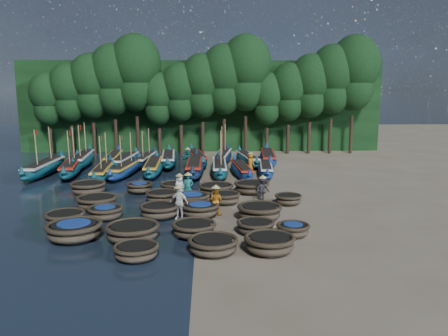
{
  "coord_description": "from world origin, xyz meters",
  "views": [
    {
      "loc": [
        0.54,
        -26.63,
        6.78
      ],
      "look_at": [
        1.76,
        4.06,
        1.3
      ],
      "focal_mm": 35.0,
      "sensor_mm": 36.0,
      "label": 1
    }
  ],
  "objects_px": {
    "coracle_13": "(200,209)",
    "long_boat_2": "(103,172)",
    "coracle_5": "(74,230)",
    "long_boat_1": "(71,167)",
    "coracle_3": "(213,245)",
    "long_boat_7": "(241,170)",
    "coracle_18": "(225,198)",
    "fisherman_2": "(216,200)",
    "coracle_4": "(270,243)",
    "long_boat_10": "(114,158)",
    "coracle_23": "(216,189)",
    "long_boat_3": "(126,169)",
    "coracle_15": "(97,202)",
    "coracle_24": "(252,187)",
    "coracle_9": "(293,229)",
    "coracle_12": "(159,210)",
    "long_boat_0": "(44,168)",
    "long_boat_14": "(197,158)",
    "fisherman_6": "(250,162)",
    "coracle_8": "(255,226)",
    "long_boat_8": "(266,169)",
    "coracle_16": "(162,196)",
    "coracle_17": "(192,199)",
    "coracle_20": "(88,188)",
    "long_boat_9": "(83,159)",
    "long_boat_12": "(146,159)",
    "fisherman_0": "(180,186)",
    "coracle_7": "(194,229)",
    "coracle_21": "(140,187)",
    "fisherman_3": "(263,188)",
    "coracle_2": "(136,251)",
    "long_boat_15": "(223,157)",
    "coracle_14": "(260,212)",
    "long_boat_4": "(153,167)",
    "long_boat_6": "(220,168)",
    "coracle_11": "(105,212)",
    "long_boat_5": "(195,167)",
    "fisherman_1": "(188,187)",
    "coracle_22": "(176,187)"
  },
  "relations": [
    {
      "from": "coracle_20",
      "to": "long_boat_0",
      "type": "distance_m",
      "value": 8.85
    },
    {
      "from": "coracle_2",
      "to": "fisherman_0",
      "type": "height_order",
      "value": "fisherman_0"
    },
    {
      "from": "coracle_12",
      "to": "long_boat_4",
      "type": "xyz_separation_m",
      "value": [
        -1.85,
        12.77,
        0.13
      ]
    },
    {
      "from": "long_boat_14",
      "to": "fisherman_1",
      "type": "xyz_separation_m",
      "value": [
        -0.21,
        -14.18,
        0.4
      ]
    },
    {
      "from": "long_boat_1",
      "to": "fisherman_1",
      "type": "distance_m",
      "value": 13.71
    },
    {
      "from": "long_boat_4",
      "to": "long_boat_10",
      "type": "distance_m",
      "value": 6.59
    },
    {
      "from": "long_boat_8",
      "to": "coracle_11",
      "type": "bearing_deg",
      "value": -124.12
    },
    {
      "from": "coracle_7",
      "to": "coracle_16",
      "type": "height_order",
      "value": "same"
    },
    {
      "from": "coracle_4",
      "to": "long_boat_10",
      "type": "xyz_separation_m",
      "value": [
        -11.3,
        23.07,
        0.09
      ]
    },
    {
      "from": "coracle_18",
      "to": "coracle_23",
      "type": "relative_size",
      "value": 0.69
    },
    {
      "from": "coracle_20",
      "to": "fisherman_2",
      "type": "height_order",
      "value": "fisherman_2"
    },
    {
      "from": "coracle_13",
      "to": "long_boat_1",
      "type": "distance_m",
      "value": 16.61
    },
    {
      "from": "long_boat_4",
      "to": "long_boat_5",
      "type": "bearing_deg",
      "value": -4.7
    },
    {
      "from": "coracle_5",
      "to": "long_boat_1",
      "type": "xyz_separation_m",
      "value": [
        -5.0,
        16.19,
        0.1
      ]
    },
    {
      "from": "coracle_23",
      "to": "long_boat_5",
      "type": "relative_size",
      "value": 0.3
    },
    {
      "from": "coracle_8",
      "to": "long_boat_8",
      "type": "xyz_separation_m",
      "value": [
        2.5,
        14.86,
        0.12
      ]
    },
    {
      "from": "long_boat_0",
      "to": "coracle_16",
      "type": "bearing_deg",
      "value": -41.27
    },
    {
      "from": "long_boat_3",
      "to": "coracle_20",
      "type": "bearing_deg",
      "value": -93.94
    },
    {
      "from": "coracle_7",
      "to": "coracle_21",
      "type": "bearing_deg",
      "value": 113.24
    },
    {
      "from": "long_boat_0",
      "to": "long_boat_14",
      "type": "bearing_deg",
      "value": 22.65
    },
    {
      "from": "long_boat_12",
      "to": "fisherman_0",
      "type": "distance_m",
      "value": 13.49
    },
    {
      "from": "fisherman_3",
      "to": "fisherman_6",
      "type": "bearing_deg",
      "value": 60.15
    },
    {
      "from": "coracle_12",
      "to": "coracle_20",
      "type": "distance_m",
      "value": 7.65
    },
    {
      "from": "coracle_22",
      "to": "long_boat_2",
      "type": "bearing_deg",
      "value": 139.42
    },
    {
      "from": "coracle_23",
      "to": "coracle_9",
      "type": "bearing_deg",
      "value": -67.31
    },
    {
      "from": "coracle_12",
      "to": "long_boat_0",
      "type": "distance_m",
      "value": 16.48
    },
    {
      "from": "coracle_4",
      "to": "fisherman_2",
      "type": "relative_size",
      "value": 1.35
    },
    {
      "from": "coracle_17",
      "to": "long_boat_10",
      "type": "height_order",
      "value": "long_boat_10"
    },
    {
      "from": "coracle_18",
      "to": "fisherman_2",
      "type": "xyz_separation_m",
      "value": [
        -0.6,
        -2.22,
        0.45
      ]
    },
    {
      "from": "coracle_23",
      "to": "long_boat_3",
      "type": "bearing_deg",
      "value": 134.74
    },
    {
      "from": "coracle_4",
      "to": "long_boat_10",
      "type": "bearing_deg",
      "value": 116.09
    },
    {
      "from": "coracle_13",
      "to": "long_boat_12",
      "type": "bearing_deg",
      "value": 107.11
    },
    {
      "from": "coracle_15",
      "to": "long_boat_1",
      "type": "xyz_separation_m",
      "value": [
        -4.75,
        10.94,
        0.13
      ]
    },
    {
      "from": "coracle_21",
      "to": "fisherman_3",
      "type": "xyz_separation_m",
      "value": [
        7.93,
        -2.43,
        0.41
      ]
    },
    {
      "from": "coracle_21",
      "to": "coracle_15",
      "type": "bearing_deg",
      "value": -114.42
    },
    {
      "from": "coracle_15",
      "to": "coracle_24",
      "type": "relative_size",
      "value": 0.95
    },
    {
      "from": "coracle_3",
      "to": "long_boat_7",
      "type": "bearing_deg",
      "value": 81.51
    },
    {
      "from": "coracle_3",
      "to": "coracle_4",
      "type": "distance_m",
      "value": 2.38
    },
    {
      "from": "coracle_22",
      "to": "coracle_7",
      "type": "bearing_deg",
      "value": -80.63
    },
    {
      "from": "fisherman_2",
      "to": "coracle_2",
      "type": "bearing_deg",
      "value": 95.05
    },
    {
      "from": "coracle_3",
      "to": "fisherman_2",
      "type": "xyz_separation_m",
      "value": [
        0.25,
        5.92,
        0.45
      ]
    },
    {
      "from": "coracle_15",
      "to": "fisherman_2",
      "type": "bearing_deg",
      "value": -10.6
    },
    {
      "from": "long_boat_9",
      "to": "long_boat_12",
      "type": "distance_m",
      "value": 5.68
    },
    {
      "from": "coracle_18",
      "to": "long_boat_3",
      "type": "relative_size",
      "value": 0.24
    },
    {
      "from": "long_boat_6",
      "to": "fisherman_6",
      "type": "xyz_separation_m",
      "value": [
        2.6,
        0.78,
        0.33
      ]
    },
    {
      "from": "long_boat_2",
      "to": "fisherman_6",
      "type": "distance_m",
      "value": 11.9
    },
    {
      "from": "long_boat_15",
      "to": "coracle_14",
      "type": "bearing_deg",
      "value": -77.43
    },
    {
      "from": "coracle_13",
      "to": "long_boat_2",
      "type": "height_order",
      "value": "long_boat_2"
    },
    {
      "from": "coracle_8",
      "to": "fisherman_3",
      "type": "bearing_deg",
      "value": 79.75
    },
    {
      "from": "coracle_2",
      "to": "long_boat_0",
      "type": "xyz_separation_m",
      "value": [
        -10.29,
        18.4,
        0.24
      ]
    }
  ]
}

